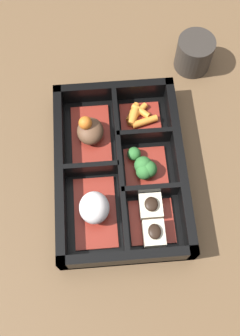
# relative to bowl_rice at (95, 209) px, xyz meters

# --- Properties ---
(ground_plane) EXTENTS (3.00, 3.00, 0.00)m
(ground_plane) POSITION_rel_bowl_rice_xyz_m (0.07, -0.04, -0.03)
(ground_plane) COLOR brown
(bento_base) EXTENTS (0.31, 0.21, 0.01)m
(bento_base) POSITION_rel_bowl_rice_xyz_m (0.07, -0.04, -0.03)
(bento_base) COLOR black
(bento_base) RESTS_ON ground_plane
(bento_rim) EXTENTS (0.31, 0.21, 0.05)m
(bento_rim) POSITION_rel_bowl_rice_xyz_m (0.07, -0.05, -0.01)
(bento_rim) COLOR black
(bento_rim) RESTS_ON ground_plane
(bowl_rice) EXTENTS (0.12, 0.07, 0.05)m
(bowl_rice) POSITION_rel_bowl_rice_xyz_m (0.00, 0.00, 0.00)
(bowl_rice) COLOR maroon
(bowl_rice) RESTS_ON bento_base
(bowl_stew) EXTENTS (0.12, 0.07, 0.05)m
(bowl_stew) POSITION_rel_bowl_rice_xyz_m (0.14, 0.00, -0.01)
(bowl_stew) COLOR maroon
(bowl_stew) RESTS_ON bento_base
(bowl_tofu) EXTENTS (0.08, 0.07, 0.03)m
(bowl_tofu) POSITION_rel_bowl_rice_xyz_m (-0.02, -0.09, -0.01)
(bowl_tofu) COLOR maroon
(bowl_tofu) RESTS_ON bento_base
(bowl_greens) EXTENTS (0.08, 0.07, 0.03)m
(bowl_greens) POSITION_rel_bowl_rice_xyz_m (0.07, -0.08, -0.01)
(bowl_greens) COLOR maroon
(bowl_greens) RESTS_ON bento_base
(bowl_carrots) EXTENTS (0.06, 0.07, 0.02)m
(bowl_carrots) POSITION_rel_bowl_rice_xyz_m (0.16, -0.09, -0.02)
(bowl_carrots) COLOR maroon
(bowl_carrots) RESTS_ON bento_base
(tea_cup) EXTENTS (0.07, 0.07, 0.06)m
(tea_cup) POSITION_rel_bowl_rice_xyz_m (0.28, -0.20, 0.00)
(tea_cup) COLOR #2D2823
(tea_cup) RESTS_ON ground_plane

